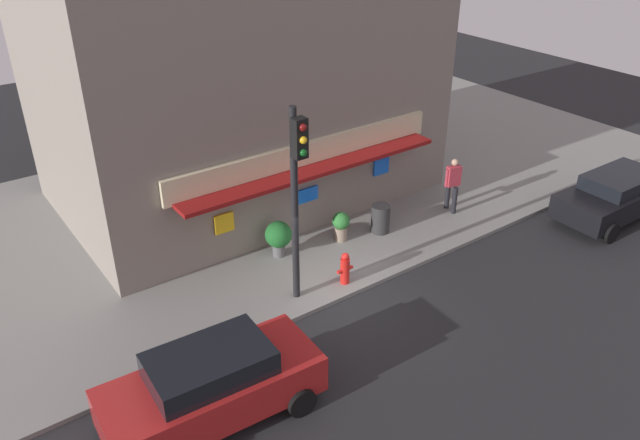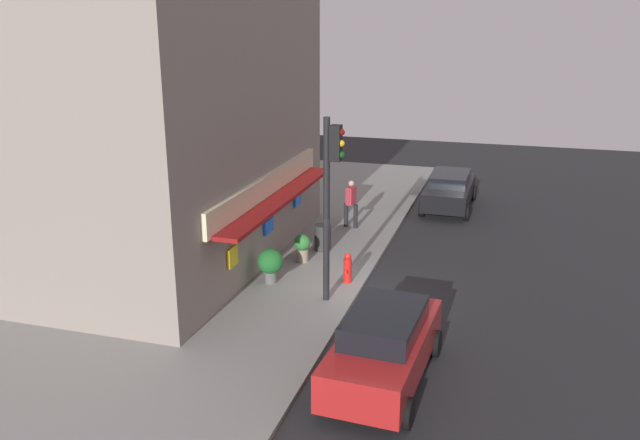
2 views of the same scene
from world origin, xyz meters
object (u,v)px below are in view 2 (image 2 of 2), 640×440
Objects in this scene: pedestrian at (351,201)px; parked_car_black at (449,190)px; parked_car_red at (384,346)px; traffic_light at (330,186)px; potted_plant_by_window at (302,246)px; fire_hydrant at (348,268)px; trash_can at (323,237)px; potted_plant_by_doorway at (270,263)px.

pedestrian reaches higher than parked_car_black.
pedestrian is 0.40× the size of parked_car_red.
parked_car_black is (10.87, -2.15, -2.62)m from traffic_light.
pedestrian is at bearing -8.53° from potted_plant_by_window.
fire_hydrant is 2.25m from potted_plant_by_window.
potted_plant_by_window is 9.05m from parked_car_black.
trash_can is 3.33m from potted_plant_by_doorway.
potted_plant_by_window is 0.20× the size of parked_car_black.
traffic_light is at bearing -147.69° from potted_plant_by_window.
pedestrian is 0.40× the size of parked_car_black.
parked_car_red is at bearing -148.01° from traffic_light.
pedestrian reaches higher than parked_car_red.
fire_hydrant is 5.48m from pedestrian.
trash_can is 0.96× the size of potted_plant_by_window.
fire_hydrant is 9.69m from parked_car_black.
trash_can is at bearing 25.70° from parked_car_red.
parked_car_red is (-6.30, -3.95, 0.22)m from potted_plant_by_window.
fire_hydrant is 0.20× the size of parked_car_black.
trash_can is at bearing 30.96° from fire_hydrant.
parked_car_red is (-4.33, -4.31, 0.11)m from potted_plant_by_doorway.
pedestrian is at bearing 17.98° from parked_car_red.
parked_car_red reaches higher than potted_plant_by_doorway.
parked_car_red is at bearing -162.02° from pedestrian.
potted_plant_by_window is at bearing 154.94° from parked_car_black.
parked_car_red reaches higher than potted_plant_by_window.
parked_car_black is at bearing 0.47° from parked_car_red.
potted_plant_by_doorway is 2.00m from potted_plant_by_window.
trash_can is (2.57, 1.54, -0.01)m from fire_hydrant.
traffic_light is 3.43m from potted_plant_by_doorway.
potted_plant_by_doorway is at bearing 170.85° from pedestrian.
traffic_light is 5.83× the size of trash_can.
parked_car_black reaches higher than potted_plant_by_doorway.
fire_hydrant is 1.01× the size of potted_plant_by_window.
pedestrian is 1.69× the size of potted_plant_by_doorway.
fire_hydrant is 0.86× the size of potted_plant_by_doorway.
potted_plant_by_doorway reaches higher than trash_can.
traffic_light is 1.13× the size of parked_car_black.
potted_plant_by_window is at bearing 171.47° from pedestrian.
pedestrian reaches higher than trash_can.
traffic_light is 7.16m from pedestrian.
trash_can is 2.81m from pedestrian.
fire_hydrant is at bearing -149.04° from trash_can.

